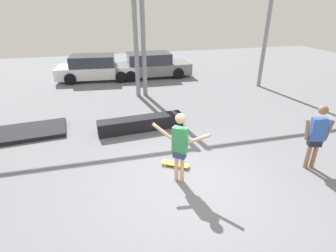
{
  "coord_description": "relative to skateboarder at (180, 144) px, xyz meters",
  "views": [
    {
      "loc": [
        -1.73,
        -5.0,
        4.03
      ],
      "look_at": [
        -0.06,
        1.53,
        0.81
      ],
      "focal_mm": 28.0,
      "sensor_mm": 36.0,
      "label": 1
    }
  ],
  "objects": [
    {
      "name": "skateboard",
      "position": [
        0.08,
        0.63,
        -0.98
      ],
      "size": [
        0.74,
        0.58,
        0.08
      ],
      "rotation": [
        0.0,
        0.0,
        -0.57
      ],
      "color": "gold",
      "rests_on": "ground_plane"
    },
    {
      "name": "bystander",
      "position": [
        3.52,
        -0.3,
        -0.05
      ],
      "size": [
        0.69,
        0.29,
        1.77
      ],
      "rotation": [
        0.0,
        0.0,
        2.85
      ],
      "color": "#8C664C",
      "rests_on": "ground_plane"
    },
    {
      "name": "parked_car_white",
      "position": [
        -1.89,
        10.07,
        -0.39
      ],
      "size": [
        4.42,
        2.13,
        1.36
      ],
      "rotation": [
        0.0,
        0.0,
        -0.09
      ],
      "color": "white",
      "rests_on": "ground_plane"
    },
    {
      "name": "grind_box",
      "position": [
        -0.46,
        3.05,
        -0.81
      ],
      "size": [
        2.96,
        0.73,
        0.46
      ],
      "primitive_type": "cube",
      "rotation": [
        0.0,
        0.0,
        0.08
      ],
      "color": "black",
      "rests_on": "ground_plane"
    },
    {
      "name": "manual_pad",
      "position": [
        -4.66,
        3.64,
        -0.97
      ],
      "size": [
        3.46,
        1.69,
        0.14
      ],
      "primitive_type": "cube",
      "rotation": [
        0.0,
        0.0,
        0.1
      ],
      "color": "black",
      "rests_on": "ground_plane"
    },
    {
      "name": "ground_plane",
      "position": [
        0.15,
        -0.06,
        -1.04
      ],
      "size": [
        36.0,
        36.0,
        0.0
      ],
      "primitive_type": "plane",
      "color": "slate"
    },
    {
      "name": "canopy_support_left",
      "position": [
        -3.02,
        6.68,
        2.47
      ],
      "size": [
        6.2,
        0.2,
        5.62
      ],
      "color": "gray",
      "rests_on": "ground_plane"
    },
    {
      "name": "canopy_support_right",
      "position": [
        3.32,
        6.68,
        2.47
      ],
      "size": [
        6.2,
        0.2,
        5.62
      ],
      "color": "gray",
      "rests_on": "ground_plane"
    },
    {
      "name": "skateboarder",
      "position": [
        0.0,
        0.0,
        0.0
      ],
      "size": [
        1.16,
        0.97,
        1.8
      ],
      "rotation": [
        0.0,
        0.0,
        -0.68
      ],
      "color": "#DBAD89",
      "rests_on": "ground_plane"
    },
    {
      "name": "parked_car_grey",
      "position": [
        1.25,
        9.96,
        -0.39
      ],
      "size": [
        4.38,
        1.94,
        1.37
      ],
      "rotation": [
        0.0,
        0.0,
        -0.01
      ],
      "color": "slate",
      "rests_on": "ground_plane"
    }
  ]
}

